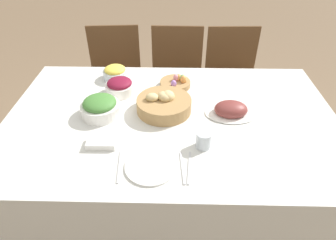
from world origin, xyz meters
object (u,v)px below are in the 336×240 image
(chair_far_left, at_px, (116,77))
(bread_basket, at_px, (164,104))
(egg_basket, at_px, (176,83))
(ham_platter, at_px, (231,110))
(knife, at_px, (182,167))
(chair_far_right, at_px, (231,79))
(green_salad_bowl, at_px, (100,107))
(beet_salad_bowl, at_px, (120,86))
(spoon, at_px, (189,168))
(drinking_cup, at_px, (204,140))
(dinner_plate, at_px, (151,166))
(pineapple_bowl, at_px, (115,73))
(fork, at_px, (119,166))
(chair_far_center, at_px, (177,78))
(butter_dish, at_px, (102,142))

(chair_far_left, height_order, bread_basket, chair_far_left)
(egg_basket, height_order, ham_platter, egg_basket)
(knife, bearing_deg, chair_far_right, 66.82)
(green_salad_bowl, xyz_separation_m, knife, (0.44, -0.39, -0.05))
(beet_salad_bowl, xyz_separation_m, spoon, (0.40, -0.62, -0.04))
(spoon, distance_m, drinking_cup, 0.17)
(green_salad_bowl, bearing_deg, dinner_plate, -52.63)
(pineapple_bowl, bearing_deg, knife, -61.96)
(fork, xyz_separation_m, knife, (0.28, 0.00, 0.00))
(dinner_plate, bearing_deg, chair_far_center, 84.74)
(spoon, bearing_deg, dinner_plate, -175.64)
(bread_basket, bearing_deg, chair_far_right, 57.58)
(ham_platter, height_order, dinner_plate, ham_platter)
(knife, bearing_deg, dinner_plate, 175.64)
(chair_far_left, xyz_separation_m, knife, (0.54, -1.28, 0.26))
(chair_far_left, height_order, spoon, chair_far_left)
(chair_far_center, relative_size, drinking_cup, 10.62)
(spoon, bearing_deg, fork, -175.64)
(green_salad_bowl, relative_size, knife, 1.06)
(bread_basket, bearing_deg, butter_dish, -134.16)
(ham_platter, height_order, knife, ham_platter)
(chair_far_left, xyz_separation_m, drinking_cup, (0.64, -1.14, 0.30))
(drinking_cup, bearing_deg, bread_basket, 123.76)
(ham_platter, distance_m, spoon, 0.48)
(pineapple_bowl, xyz_separation_m, green_salad_bowl, (-0.01, -0.41, 0.01))
(chair_far_left, height_order, pineapple_bowl, chair_far_left)
(green_salad_bowl, height_order, butter_dish, green_salad_bowl)
(dinner_plate, relative_size, fork, 1.16)
(pineapple_bowl, xyz_separation_m, dinner_plate, (0.29, -0.80, -0.04))
(chair_far_right, xyz_separation_m, drinking_cup, (-0.34, -1.14, 0.30))
(green_salad_bowl, bearing_deg, spoon, -39.90)
(chair_far_center, relative_size, butter_dish, 6.33)
(green_salad_bowl, bearing_deg, bread_basket, 7.76)
(egg_basket, bearing_deg, dinner_plate, -98.84)
(beet_salad_bowl, bearing_deg, bread_basket, -33.93)
(chair_far_right, height_order, egg_basket, chair_far_right)
(beet_salad_bowl, distance_m, drinking_cup, 0.67)
(egg_basket, xyz_separation_m, pineapple_bowl, (-0.40, 0.09, 0.02))
(ham_platter, height_order, beet_salad_bowl, beet_salad_bowl)
(chair_far_right, bearing_deg, egg_basket, -131.55)
(chair_far_left, relative_size, butter_dish, 6.33)
(chair_far_center, height_order, bread_basket, chair_far_center)
(beet_salad_bowl, bearing_deg, green_salad_bowl, -107.08)
(butter_dish, bearing_deg, green_salad_bowl, 102.34)
(pineapple_bowl, relative_size, drinking_cup, 1.94)
(chair_far_center, bearing_deg, chair_far_right, 0.81)
(beet_salad_bowl, xyz_separation_m, dinner_plate, (0.23, -0.62, -0.04))
(knife, height_order, drinking_cup, drinking_cup)
(chair_far_right, bearing_deg, spoon, -109.85)
(chair_far_center, distance_m, chair_far_right, 0.46)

